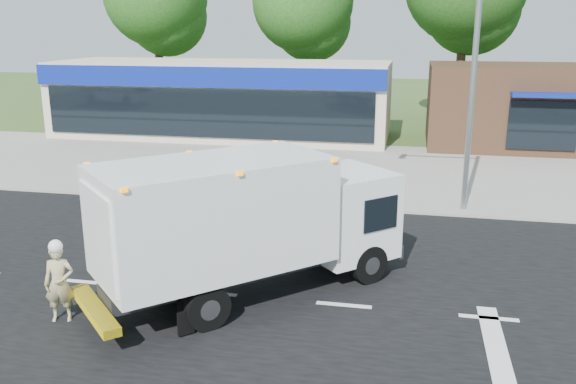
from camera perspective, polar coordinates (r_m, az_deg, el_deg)
ground at (r=13.42m, az=5.25°, el=-10.55°), size 120.00×120.00×0.00m
road_asphalt at (r=13.42m, az=5.25°, el=-10.53°), size 60.00×14.00×0.02m
sidewalk at (r=21.07m, az=7.79°, el=-0.77°), size 60.00×2.40×0.12m
parking_apron at (r=26.70m, az=8.67°, el=2.50°), size 60.00×9.00×0.02m
lane_markings at (r=12.16m, az=11.02°, el=-13.61°), size 55.20×7.00×0.01m
ems_box_truck at (r=13.24m, az=-3.83°, el=-2.34°), size 6.68×6.58×3.18m
emergency_worker at (r=13.24m, az=-20.63°, el=-7.82°), size 0.69×0.56×1.75m
retail_strip_mall at (r=33.77m, az=-6.20°, el=8.69°), size 18.00×6.20×4.00m
brown_storefront at (r=32.75m, az=21.84°, el=7.47°), size 10.00×6.70×4.00m
traffic_signal_pole at (r=19.68m, az=15.18°, el=12.11°), size 3.51×0.25×8.00m
background_trees at (r=40.28m, az=9.03°, el=17.29°), size 36.77×7.39×12.10m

